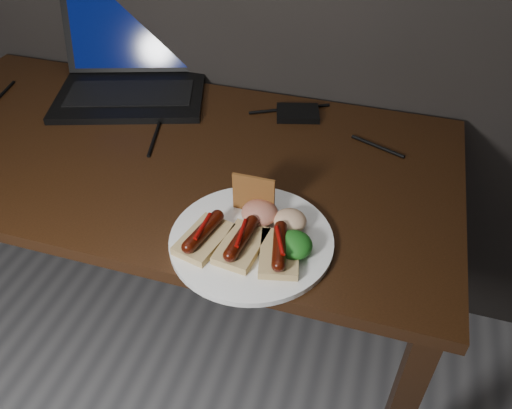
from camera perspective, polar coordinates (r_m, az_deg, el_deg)
The scene contains 12 objects.
desk at distance 1.27m, azimuth -10.57°, elevation 2.85°, with size 1.40×0.70×0.75m.
laptop at distance 1.48m, azimuth -14.02°, elevation 14.51°, with size 0.48×0.45×0.25m.
hard_drive at distance 1.33m, azimuth 4.79°, elevation 10.36°, with size 0.11×0.08×0.02m, color black.
desk_cables at distance 1.32m, azimuth -7.55°, elevation 9.70°, with size 1.12×0.36×0.01m.
plate at distance 0.95m, azimuth -0.53°, elevation -4.05°, with size 0.31×0.31×0.01m, color white.
bread_sausage_left at distance 0.93m, azimuth -6.00°, elevation -3.55°, with size 0.09×0.13×0.04m.
bread_sausage_center at distance 0.92m, azimuth -1.68°, elevation -4.36°, with size 0.08×0.12×0.04m.
bread_sausage_right at distance 0.90m, azimuth 2.69°, elevation -5.22°, with size 0.09×0.13×0.04m.
crispbread at distance 0.98m, azimuth -0.28°, elevation 1.19°, with size 0.09×0.01×0.09m, color #995D2A.
salad_greens at distance 0.91m, azimuth 4.31°, elevation -4.63°, with size 0.07×0.07×0.04m, color #1C5E12.
salsa_mound at distance 0.97m, azimuth 0.42°, elevation -0.93°, with size 0.07×0.07×0.04m, color #A81014.
coleslaw_mound at distance 0.96m, azimuth 3.90°, elevation -1.87°, with size 0.06×0.06×0.04m, color beige.
Camera 1 is at (0.51, 0.50, 1.43)m, focal length 35.00 mm.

